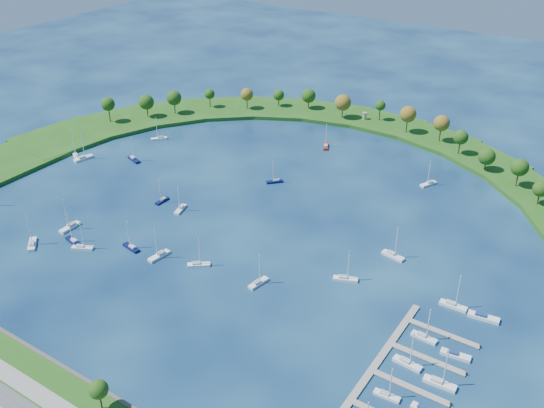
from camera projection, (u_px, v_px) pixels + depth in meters
The scene contains 31 objects.
ground at pixel (255, 214), 250.48m from camera, with size 700.00×700.00×0.00m, color #071942.
breakwater at pixel (235, 146), 307.49m from camera, with size 286.74×247.64×2.00m.
breakwater_trees at pixel (333, 118), 314.35m from camera, with size 237.08×89.52×14.38m.
harbor_tower at pixel (365, 116), 335.30m from camera, with size 2.60×2.60×3.98m.
dock_system at pixel (386, 396), 165.30m from camera, with size 24.28×82.00×1.60m.
moored_boat_0 at pixel (83, 158), 295.54m from camera, with size 4.60×9.88×14.01m.
moored_boat_1 at pixel (275, 181), 274.50m from camera, with size 6.77×6.88×11.08m.
moored_boat_2 at pixel (159, 255), 223.06m from camera, with size 3.67×9.18×13.12m.
moored_boat_3 at pixel (180, 208), 252.80m from camera, with size 4.35×8.30×11.75m.
moored_boat_4 at pixel (345, 278), 210.78m from camera, with size 8.79×5.57×12.56m.
moored_boat_5 at pixel (32, 243), 229.70m from camera, with size 8.31×8.05×13.29m.
moored_boat_6 at pixel (76, 155), 298.00m from camera, with size 7.12×5.30×10.42m.
moored_boat_7 at pixel (73, 240), 231.60m from camera, with size 8.57×4.04×12.16m.
moored_boat_8 at pixel (159, 138), 316.55m from camera, with size 7.32×7.70×12.21m.
moored_boat_9 at pixel (131, 247), 227.84m from camera, with size 8.28×3.62×11.77m.
moored_boat_10 at pixel (134, 159), 294.53m from camera, with size 8.89×4.89×12.60m.
moored_boat_11 at pixel (429, 183), 272.47m from camera, with size 5.64×8.47×12.17m.
moored_boat_12 at pixel (198, 264), 218.16m from camera, with size 7.83×6.83×11.99m.
moored_boat_13 at pixel (70, 226), 240.36m from camera, with size 2.77×9.22×13.47m.
moored_boat_14 at pixel (393, 255), 223.16m from camera, with size 9.11×3.96×12.95m.
moored_boat_15 at pixel (258, 282), 208.80m from camera, with size 3.71×8.39×11.92m.
moored_boat_16 at pixel (82, 247), 227.71m from camera, with size 8.17×5.78×11.84m.
moored_boat_17 at pixel (162, 200), 259.12m from camera, with size 2.13×7.11×10.39m.
moored_boat_19 at pixel (326, 146), 307.99m from camera, with size 6.00×8.55×12.38m.
docked_boat_4 at pixel (387, 395), 165.03m from camera, with size 7.45×2.52×10.78m.
docked_boat_6 at pixel (407, 362), 175.50m from camera, with size 8.82×3.08×12.73m.
docked_boat_7 at pixel (440, 382), 168.76m from camera, with size 9.31×3.06×13.50m.
docked_boat_8 at pixel (424, 336), 185.06m from camera, with size 8.14×2.70×11.79m.
docked_boat_9 at pixel (455, 355), 178.64m from camera, with size 9.00×3.55×1.79m.
docked_boat_10 at pixel (453, 305), 198.17m from camera, with size 8.91×2.62×13.05m.
docked_boat_11 at pixel (483, 317), 193.23m from camera, with size 9.99×3.88×1.98m.
Camera 1 is at (124.13, -176.48, 127.49)m, focal length 40.20 mm.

